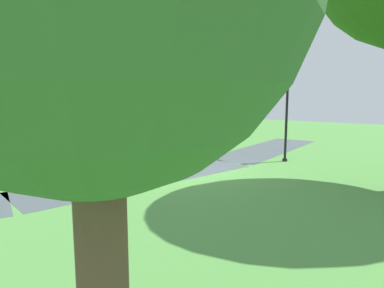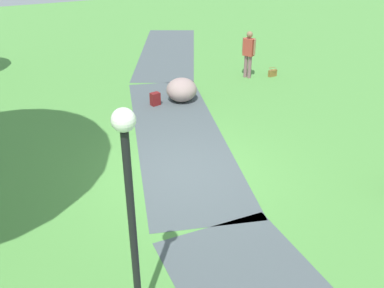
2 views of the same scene
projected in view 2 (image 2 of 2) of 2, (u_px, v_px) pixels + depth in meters
ground_plane at (185, 171)px, 9.63m from camera, size 48.00×48.00×0.00m
footpath_segment_mid at (178, 133)px, 11.36m from camera, size 8.31×4.27×0.01m
footpath_segment_far at (168, 52)px, 18.36m from camera, size 8.20×5.48×0.01m
lamp_post at (130, 203)px, 5.10m from camera, size 0.28×0.28×3.30m
lawn_boulder at (182, 90)px, 13.24m from camera, size 1.37×1.35×0.72m
woman_with_handbag at (249, 51)px, 14.92m from camera, size 0.47×0.38×1.67m
handbag_on_grass at (273, 73)px, 15.40m from camera, size 0.29×0.33×0.31m
backpack_by_boulder at (155, 99)px, 12.99m from camera, size 0.30×0.32×0.40m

